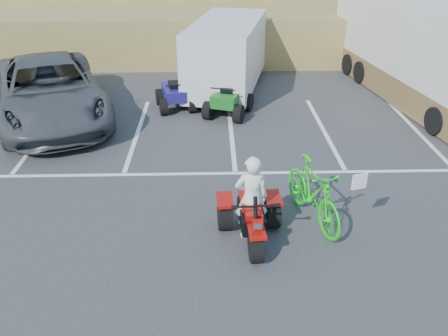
{
  "coord_description": "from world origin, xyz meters",
  "views": [
    {
      "loc": [
        -0.56,
        -7.68,
        5.48
      ],
      "look_at": [
        -0.32,
        0.79,
        1.0
      ],
      "focal_mm": 38.0,
      "sensor_mm": 36.0,
      "label": 1
    }
  ],
  "objects_px": {
    "grey_pickup": "(50,90)",
    "rv_motorhome": "(418,57)",
    "rider": "(251,198)",
    "green_dirt_bike": "(313,192)",
    "quad_atv_blue": "(176,108)",
    "red_trike_atv": "(251,240)",
    "cargo_trailer": "(227,54)",
    "quad_atv_green": "(228,115)"
  },
  "relations": [
    {
      "from": "rider",
      "to": "rv_motorhome",
      "type": "bearing_deg",
      "value": -130.84
    },
    {
      "from": "quad_atv_green",
      "to": "grey_pickup",
      "type": "bearing_deg",
      "value": -159.25
    },
    {
      "from": "red_trike_atv",
      "to": "green_dirt_bike",
      "type": "xyz_separation_m",
      "value": [
        1.27,
        0.67,
        0.65
      ]
    },
    {
      "from": "quad_atv_blue",
      "to": "rider",
      "type": "bearing_deg",
      "value": -87.6
    },
    {
      "from": "rv_motorhome",
      "to": "rider",
      "type": "bearing_deg",
      "value": -136.79
    },
    {
      "from": "green_dirt_bike",
      "to": "rv_motorhome",
      "type": "height_order",
      "value": "rv_motorhome"
    },
    {
      "from": "rider",
      "to": "grey_pickup",
      "type": "height_order",
      "value": "grey_pickup"
    },
    {
      "from": "cargo_trailer",
      "to": "quad_atv_blue",
      "type": "height_order",
      "value": "cargo_trailer"
    },
    {
      "from": "grey_pickup",
      "to": "quad_atv_blue",
      "type": "distance_m",
      "value": 3.88
    },
    {
      "from": "rider",
      "to": "green_dirt_bike",
      "type": "distance_m",
      "value": 1.39
    },
    {
      "from": "red_trike_atv",
      "to": "rv_motorhome",
      "type": "height_order",
      "value": "rv_motorhome"
    },
    {
      "from": "red_trike_atv",
      "to": "grey_pickup",
      "type": "bearing_deg",
      "value": 127.79
    },
    {
      "from": "red_trike_atv",
      "to": "cargo_trailer",
      "type": "relative_size",
      "value": 0.3
    },
    {
      "from": "cargo_trailer",
      "to": "rv_motorhome",
      "type": "bearing_deg",
      "value": 4.74
    },
    {
      "from": "green_dirt_bike",
      "to": "rider",
      "type": "bearing_deg",
      "value": -174.74
    },
    {
      "from": "cargo_trailer",
      "to": "quad_atv_blue",
      "type": "distance_m",
      "value": 2.82
    },
    {
      "from": "rider",
      "to": "quad_atv_blue",
      "type": "height_order",
      "value": "rider"
    },
    {
      "from": "rider",
      "to": "grey_pickup",
      "type": "bearing_deg",
      "value": -51.58
    },
    {
      "from": "quad_atv_green",
      "to": "rider",
      "type": "bearing_deg",
      "value": -68.96
    },
    {
      "from": "red_trike_atv",
      "to": "cargo_trailer",
      "type": "xyz_separation_m",
      "value": [
        -0.17,
        9.01,
        1.31
      ]
    },
    {
      "from": "red_trike_atv",
      "to": "cargo_trailer",
      "type": "distance_m",
      "value": 9.11
    },
    {
      "from": "rider",
      "to": "rv_motorhome",
      "type": "height_order",
      "value": "rv_motorhome"
    },
    {
      "from": "red_trike_atv",
      "to": "quad_atv_blue",
      "type": "height_order",
      "value": "red_trike_atv"
    },
    {
      "from": "cargo_trailer",
      "to": "grey_pickup",
      "type": "bearing_deg",
      "value": -142.3
    },
    {
      "from": "rider",
      "to": "quad_atv_blue",
      "type": "relative_size",
      "value": 1.16
    },
    {
      "from": "red_trike_atv",
      "to": "grey_pickup",
      "type": "distance_m",
      "value": 8.59
    },
    {
      "from": "grey_pickup",
      "to": "rv_motorhome",
      "type": "height_order",
      "value": "rv_motorhome"
    },
    {
      "from": "green_dirt_bike",
      "to": "rv_motorhome",
      "type": "relative_size",
      "value": 0.24
    },
    {
      "from": "red_trike_atv",
      "to": "quad_atv_blue",
      "type": "relative_size",
      "value": 1.12
    },
    {
      "from": "rider",
      "to": "quad_atv_green",
      "type": "bearing_deg",
      "value": -91.39
    },
    {
      "from": "cargo_trailer",
      "to": "quad_atv_green",
      "type": "relative_size",
      "value": 3.41
    },
    {
      "from": "grey_pickup",
      "to": "quad_atv_green",
      "type": "distance_m",
      "value": 5.47
    },
    {
      "from": "quad_atv_blue",
      "to": "quad_atv_green",
      "type": "xyz_separation_m",
      "value": [
        1.7,
        -0.62,
        0.0
      ]
    },
    {
      "from": "red_trike_atv",
      "to": "grey_pickup",
      "type": "relative_size",
      "value": 0.26
    },
    {
      "from": "rider",
      "to": "quad_atv_green",
      "type": "distance_m",
      "value": 6.5
    },
    {
      "from": "rider",
      "to": "cargo_trailer",
      "type": "height_order",
      "value": "cargo_trailer"
    },
    {
      "from": "rider",
      "to": "red_trike_atv",
      "type": "bearing_deg",
      "value": 90.0
    },
    {
      "from": "rv_motorhome",
      "to": "quad_atv_green",
      "type": "height_order",
      "value": "rv_motorhome"
    },
    {
      "from": "red_trike_atv",
      "to": "quad_atv_green",
      "type": "bearing_deg",
      "value": 88.64
    },
    {
      "from": "red_trike_atv",
      "to": "rider",
      "type": "relative_size",
      "value": 0.97
    },
    {
      "from": "grey_pickup",
      "to": "rv_motorhome",
      "type": "distance_m",
      "value": 11.91
    },
    {
      "from": "red_trike_atv",
      "to": "rider",
      "type": "xyz_separation_m",
      "value": [
        -0.01,
        0.15,
        0.86
      ]
    }
  ]
}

